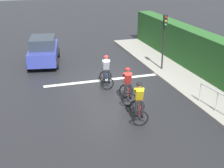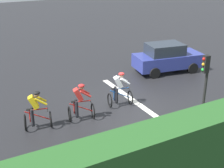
{
  "view_description": "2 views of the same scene",
  "coord_description": "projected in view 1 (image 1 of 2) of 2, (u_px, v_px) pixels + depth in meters",
  "views": [
    {
      "loc": [
        4.45,
        15.23,
        6.19
      ],
      "look_at": [
        0.51,
        2.37,
        0.8
      ],
      "focal_mm": 49.58,
      "sensor_mm": 36.0,
      "label": 1
    },
    {
      "loc": [
        -11.06,
        7.22,
        6.53
      ],
      "look_at": [
        0.7,
        0.82,
        0.99
      ],
      "focal_mm": 49.3,
      "sensor_mm": 36.0,
      "label": 2
    }
  ],
  "objects": [
    {
      "name": "ground_plane",
      "position": [
        108.0,
        81.0,
        17.03
      ],
      "size": [
        80.0,
        80.0,
        0.0
      ],
      "primitive_type": "plane",
      "color": "black"
    },
    {
      "name": "sidewalk_kerb",
      "position": [
        197.0,
        85.0,
        16.4
      ],
      "size": [
        2.8,
        20.72,
        0.12
      ],
      "primitive_type": "cube",
      "color": "gray",
      "rests_on": "ground"
    },
    {
      "name": "stone_wall_low",
      "position": [
        212.0,
        80.0,
        16.59
      ],
      "size": [
        0.44,
        20.72,
        0.42
      ],
      "primitive_type": "cube",
      "color": "gray",
      "rests_on": "ground"
    },
    {
      "name": "hedge_wall",
      "position": [
        219.0,
        62.0,
        16.31
      ],
      "size": [
        1.1,
        20.72,
        2.38
      ],
      "primitive_type": "cube",
      "color": "#265623",
      "rests_on": "ground"
    },
    {
      "name": "road_marking_stop_line",
      "position": [
        107.0,
        80.0,
        17.23
      ],
      "size": [
        7.0,
        0.3,
        0.01
      ],
      "primitive_type": "cube",
      "color": "silver",
      "rests_on": "ground"
    },
    {
      "name": "cyclist_lead",
      "position": [
        139.0,
        103.0,
        12.58
      ],
      "size": [
        0.92,
        1.21,
        1.66
      ],
      "color": "black",
      "rests_on": "ground"
    },
    {
      "name": "cyclist_second",
      "position": [
        128.0,
        86.0,
        14.27
      ],
      "size": [
        0.89,
        1.2,
        1.66
      ],
      "color": "black",
      "rests_on": "ground"
    },
    {
      "name": "cyclist_mid",
      "position": [
        106.0,
        72.0,
        16.07
      ],
      "size": [
        0.87,
        1.19,
        1.66
      ],
      "color": "black",
      "rests_on": "ground"
    },
    {
      "name": "car_navy",
      "position": [
        44.0,
        50.0,
        19.66
      ],
      "size": [
        2.38,
        4.32,
        1.76
      ],
      "color": "navy",
      "rests_on": "ground"
    },
    {
      "name": "traffic_light_near_crossing",
      "position": [
        164.0,
        34.0,
        17.79
      ],
      "size": [
        0.23,
        0.31,
        3.34
      ],
      "color": "black",
      "rests_on": "ground"
    }
  ]
}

